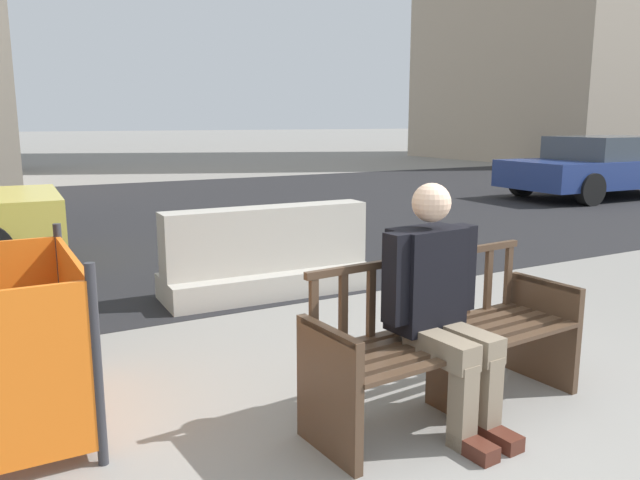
{
  "coord_description": "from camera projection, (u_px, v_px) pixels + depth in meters",
  "views": [
    {
      "loc": [
        -1.9,
        -2.17,
        1.64
      ],
      "look_at": [
        0.33,
        1.87,
        0.75
      ],
      "focal_mm": 35.0,
      "sensor_mm": 36.0,
      "label": 1
    }
  ],
  "objects": [
    {
      "name": "car_sedan_mid",
      "position": [
        603.0,
        166.0,
        13.42
      ],
      "size": [
        4.51,
        2.13,
        1.3
      ],
      "color": "navy",
      "rests_on": "ground"
    },
    {
      "name": "seated_person",
      "position": [
        439.0,
        301.0,
        3.33
      ],
      "size": [
        0.59,
        0.74,
        1.31
      ],
      "color": "black",
      "rests_on": "ground"
    },
    {
      "name": "street_bench",
      "position": [
        446.0,
        345.0,
        3.5
      ],
      "size": [
        1.72,
        0.65,
        0.88
      ],
      "color": "#473323",
      "rests_on": "ground"
    },
    {
      "name": "street_asphalt",
      "position": [
        108.0,
        218.0,
        10.55
      ],
      "size": [
        120.0,
        12.0,
        0.01
      ],
      "primitive_type": "cube",
      "color": "black",
      "rests_on": "ground"
    },
    {
      "name": "ground_plane",
      "position": [
        445.0,
        458.0,
        3.08
      ],
      "size": [
        200.0,
        200.0,
        0.0
      ],
      "primitive_type": "plane",
      "color": "gray"
    },
    {
      "name": "jersey_barrier_centre",
      "position": [
        268.0,
        259.0,
        5.94
      ],
      "size": [
        2.02,
        0.74,
        0.84
      ],
      "color": "#ADA89E",
      "rests_on": "ground"
    }
  ]
}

